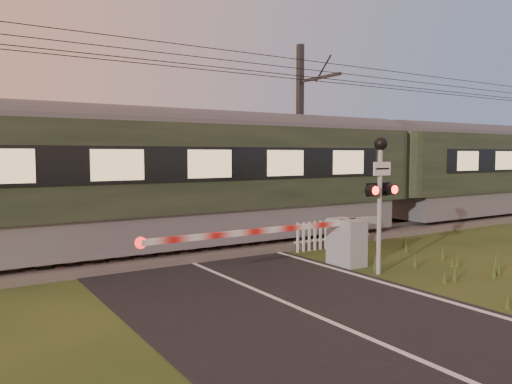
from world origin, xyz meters
TOP-DOWN VIEW (x-y plane):
  - ground at (0.00, 0.00)m, footprint 160.00×160.00m
  - road at (0.02, -0.23)m, footprint 6.00×140.00m
  - track_bed at (0.00, 6.50)m, footprint 140.00×3.40m
  - overhead_wires at (0.00, 6.50)m, footprint 120.00×0.62m
  - train at (8.87, 6.50)m, footprint 42.13×2.90m
  - boom_gate at (3.08, 2.55)m, footprint 6.82×0.94m
  - crossing_signal at (3.33, 1.39)m, footprint 0.85×0.35m
  - picket_fence at (4.72, 4.60)m, footprint 3.05×0.07m
  - catenary_mast at (6.57, 8.73)m, footprint 0.23×2.46m

SIDE VIEW (x-z plane):
  - ground at x=0.00m, z-range 0.00..0.00m
  - road at x=0.02m, z-range 0.00..0.03m
  - track_bed at x=0.00m, z-range -0.13..0.26m
  - picket_fence at x=4.72m, z-range 0.00..0.90m
  - boom_gate at x=3.08m, z-range 0.05..1.31m
  - train at x=8.87m, z-range 0.28..4.21m
  - crossing_signal at x=3.33m, z-range 0.63..3.95m
  - catenary_mast at x=6.57m, z-range 0.14..7.37m
  - overhead_wires at x=0.00m, z-range 5.41..6.04m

